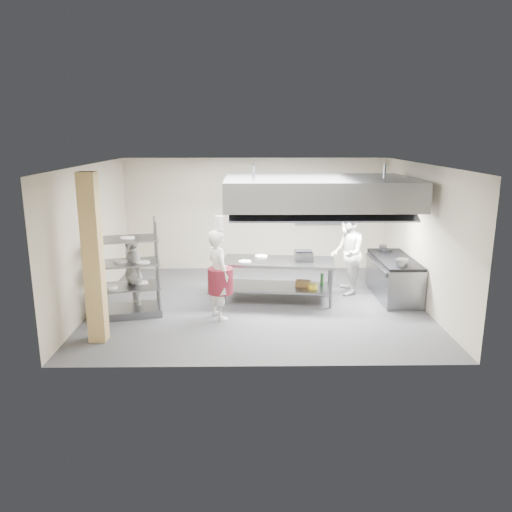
{
  "coord_description": "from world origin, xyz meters",
  "views": [
    {
      "loc": [
        -0.21,
        -10.31,
        3.6
      ],
      "look_at": [
        -0.05,
        0.2,
        1.03
      ],
      "focal_mm": 35.0,
      "sensor_mm": 36.0,
      "label": 1
    }
  ],
  "objects_px": {
    "pass_rack": "(126,268)",
    "chef_plating": "(133,274)",
    "griddle": "(303,256)",
    "island": "(278,280)",
    "stockpot": "(400,263)",
    "chef_line": "(347,254)",
    "chef_head": "(218,275)",
    "cooking_range": "(394,278)"
  },
  "relations": [
    {
      "from": "island",
      "to": "cooking_range",
      "type": "xyz_separation_m",
      "value": [
        2.63,
        0.22,
        -0.04
      ]
    },
    {
      "from": "pass_rack",
      "to": "cooking_range",
      "type": "height_order",
      "value": "pass_rack"
    },
    {
      "from": "chef_head",
      "to": "pass_rack",
      "type": "bearing_deg",
      "value": 55.66
    },
    {
      "from": "pass_rack",
      "to": "stockpot",
      "type": "distance_m",
      "value": 5.65
    },
    {
      "from": "chef_head",
      "to": "chef_line",
      "type": "relative_size",
      "value": 0.95
    },
    {
      "from": "cooking_range",
      "to": "chef_head",
      "type": "distance_m",
      "value": 4.13
    },
    {
      "from": "pass_rack",
      "to": "griddle",
      "type": "distance_m",
      "value": 3.76
    },
    {
      "from": "chef_plating",
      "to": "chef_line",
      "type": "bearing_deg",
      "value": 74.95
    },
    {
      "from": "cooking_range",
      "to": "griddle",
      "type": "bearing_deg",
      "value": -174.01
    },
    {
      "from": "chef_plating",
      "to": "griddle",
      "type": "height_order",
      "value": "chef_plating"
    },
    {
      "from": "chef_head",
      "to": "chef_line",
      "type": "xyz_separation_m",
      "value": [
        2.85,
        1.56,
        0.04
      ]
    },
    {
      "from": "chef_head",
      "to": "stockpot",
      "type": "xyz_separation_m",
      "value": [
        3.78,
        0.56,
        0.07
      ]
    },
    {
      "from": "chef_head",
      "to": "griddle",
      "type": "xyz_separation_m",
      "value": [
        1.8,
        1.1,
        0.1
      ]
    },
    {
      "from": "island",
      "to": "pass_rack",
      "type": "xyz_separation_m",
      "value": [
        -3.11,
        -0.88,
        0.53
      ]
    },
    {
      "from": "cooking_range",
      "to": "pass_rack",
      "type": "bearing_deg",
      "value": -169.24
    },
    {
      "from": "stockpot",
      "to": "island",
      "type": "bearing_deg",
      "value": 167.98
    },
    {
      "from": "griddle",
      "to": "island",
      "type": "bearing_deg",
      "value": 179.07
    },
    {
      "from": "chef_head",
      "to": "island",
      "type": "bearing_deg",
      "value": -76.25
    },
    {
      "from": "cooking_range",
      "to": "griddle",
      "type": "xyz_separation_m",
      "value": [
        -2.08,
        -0.22,
        0.59
      ]
    },
    {
      "from": "pass_rack",
      "to": "griddle",
      "type": "bearing_deg",
      "value": 0.3
    },
    {
      "from": "chef_plating",
      "to": "pass_rack",
      "type": "bearing_deg",
      "value": -44.78
    },
    {
      "from": "chef_line",
      "to": "stockpot",
      "type": "relative_size",
      "value": 8.37
    },
    {
      "from": "griddle",
      "to": "stockpot",
      "type": "distance_m",
      "value": 2.05
    },
    {
      "from": "island",
      "to": "cooking_range",
      "type": "relative_size",
      "value": 1.22
    },
    {
      "from": "island",
      "to": "stockpot",
      "type": "relative_size",
      "value": 10.77
    },
    {
      "from": "cooking_range",
      "to": "chef_head",
      "type": "relative_size",
      "value": 1.11
    },
    {
      "from": "stockpot",
      "to": "chef_head",
      "type": "bearing_deg",
      "value": -171.55
    },
    {
      "from": "griddle",
      "to": "cooking_range",
      "type": "bearing_deg",
      "value": 5.42
    },
    {
      "from": "chef_plating",
      "to": "griddle",
      "type": "relative_size",
      "value": 3.98
    },
    {
      "from": "island",
      "to": "chef_line",
      "type": "distance_m",
      "value": 1.73
    },
    {
      "from": "pass_rack",
      "to": "chef_plating",
      "type": "distance_m",
      "value": 0.3
    },
    {
      "from": "island",
      "to": "griddle",
      "type": "relative_size",
      "value": 6.06
    },
    {
      "from": "pass_rack",
      "to": "stockpot",
      "type": "height_order",
      "value": "pass_rack"
    },
    {
      "from": "chef_line",
      "to": "chef_plating",
      "type": "distance_m",
      "value": 4.77
    },
    {
      "from": "chef_line",
      "to": "stockpot",
      "type": "distance_m",
      "value": 1.37
    },
    {
      "from": "island",
      "to": "chef_line",
      "type": "xyz_separation_m",
      "value": [
        1.6,
        0.46,
        0.49
      ]
    },
    {
      "from": "chef_plating",
      "to": "stockpot",
      "type": "height_order",
      "value": "chef_plating"
    },
    {
      "from": "cooking_range",
      "to": "stockpot",
      "type": "xyz_separation_m",
      "value": [
        -0.11,
        -0.75,
        0.56
      ]
    },
    {
      "from": "island",
      "to": "chef_line",
      "type": "bearing_deg",
      "value": 22.87
    },
    {
      "from": "chef_line",
      "to": "chef_plating",
      "type": "relative_size",
      "value": 1.18
    },
    {
      "from": "griddle",
      "to": "stockpot",
      "type": "height_order",
      "value": "griddle"
    },
    {
      "from": "island",
      "to": "stockpot",
      "type": "bearing_deg",
      "value": -5.21
    }
  ]
}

